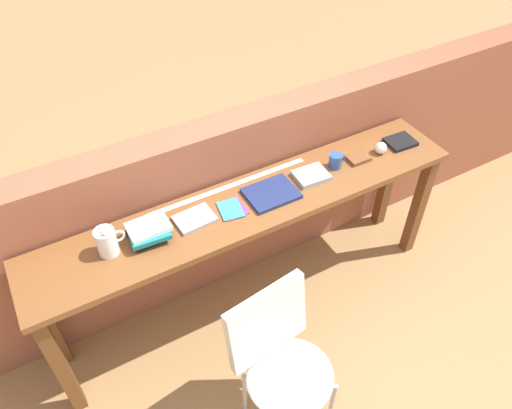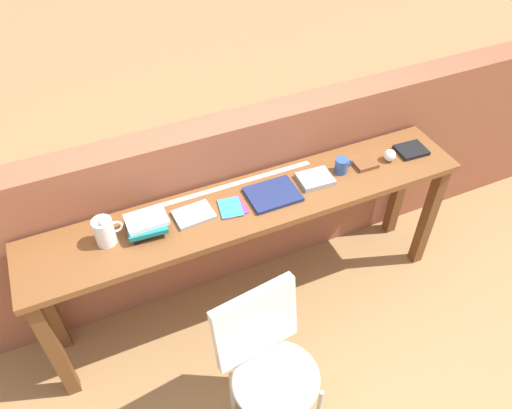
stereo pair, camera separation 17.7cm
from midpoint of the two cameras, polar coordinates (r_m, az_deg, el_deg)
ground_plane at (r=3.23m, az=0.62°, el=-14.42°), size 40.00×40.00×0.00m
brick_wall_back at (r=3.13m, az=-5.12°, el=0.24°), size 6.00×0.20×1.19m
sideboard at (r=2.81m, az=-2.30°, el=-1.80°), size 2.50×0.44×0.88m
chair_white_moulded at (r=2.53m, az=0.88°, el=-17.28°), size 0.50×0.51×0.89m
pitcher_white at (r=2.53m, az=-18.60°, el=-4.09°), size 0.14×0.10×0.18m
book_stack_leftmost at (r=2.57m, az=-14.17°, el=-3.07°), size 0.22×0.19×0.09m
magazine_cycling at (r=2.63m, az=-8.95°, el=-1.68°), size 0.21×0.16×0.02m
pamphlet_pile_colourful at (r=2.67m, az=-4.62°, el=-0.55°), size 0.15×0.17×0.01m
book_open_centre at (r=2.74m, az=-0.10°, el=1.22°), size 0.28×0.22×0.02m
book_grey_hardcover at (r=2.86m, az=4.56°, el=3.27°), size 0.20×0.16×0.03m
mug at (r=2.93m, az=7.40°, el=4.94°), size 0.11×0.08×0.09m
leather_journal_brown at (r=3.02m, az=9.95°, el=5.21°), size 0.13×0.10×0.02m
sports_ball_small at (r=3.08m, az=12.49°, el=6.28°), size 0.07×0.07×0.07m
book_repair_rightmost at (r=3.21m, az=14.65°, el=6.91°), size 0.18×0.15×0.02m
ruler_metal_back_edge at (r=2.81m, az=-4.85°, el=2.05°), size 0.97×0.03×0.00m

